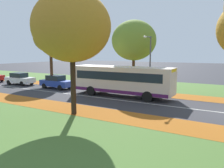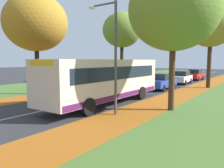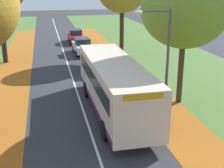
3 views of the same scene
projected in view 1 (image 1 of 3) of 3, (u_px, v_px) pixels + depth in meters
The scene contains 11 objects.
leaf_litter_left at pixel (50, 105), 18.32m from camera, with size 2.80×60.00×0.00m, color #9E5619.
grass_verge_right at pixel (88, 81), 33.12m from camera, with size 12.00×90.00×0.01m, color #476B2D.
leaf_litter_right at pixel (106, 89), 26.23m from camera, with size 2.80×60.00×0.00m, color #9E5619.
road_centre_line at pixel (41, 91), 25.22m from camera, with size 0.12×80.00×0.01m, color silver.
tree_left_near at pixel (72, 27), 14.80m from camera, with size 5.36×5.36×8.53m.
tree_right_near at pixel (134, 40), 25.26m from camera, with size 5.14×5.14×8.08m.
tree_right_mid at pixel (50, 38), 30.94m from camera, with size 4.70×4.70×8.57m.
streetlamp_right at pixel (149, 59), 22.12m from camera, with size 1.89×0.28×6.00m.
bus at pixel (121, 79), 21.81m from camera, with size 2.72×10.42×2.98m.
car_blue_lead at pixel (56, 82), 26.59m from camera, with size 1.83×4.22×1.62m.
car_white_following at pixel (20, 79), 29.80m from camera, with size 1.89×4.26×1.62m.
Camera 1 is at (-17.53, 0.60, 4.38)m, focal length 35.00 mm.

